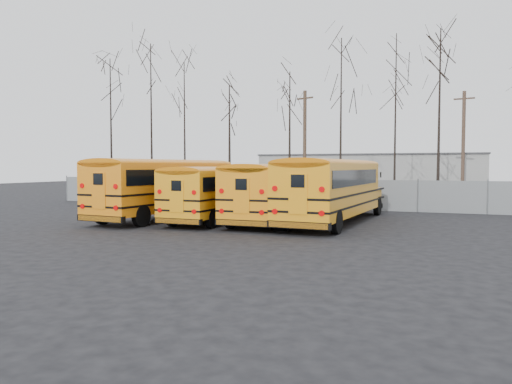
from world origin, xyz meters
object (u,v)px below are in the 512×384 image
at_px(bus_a, 168,183).
at_px(utility_pole_right, 463,146).
at_px(bus_d, 333,185).
at_px(bus_c, 277,187).
at_px(bus_b, 223,188).
at_px(utility_pole_left, 305,146).

relative_size(bus_a, utility_pole_right, 1.40).
bearing_deg(bus_d, bus_a, -171.26).
bearing_deg(bus_c, bus_b, -171.10).
bearing_deg(bus_b, utility_pole_right, 56.31).
bearing_deg(utility_pole_right, bus_d, -99.40).
bearing_deg(bus_a, utility_pole_left, 79.54).
bearing_deg(bus_d, bus_c, -172.87).
bearing_deg(utility_pole_left, bus_c, -56.65).
distance_m(bus_b, utility_pole_right, 21.25).
distance_m(bus_a, utility_pole_left, 14.60).
bearing_deg(utility_pole_right, utility_pole_left, -151.21).
bearing_deg(bus_a, bus_c, 11.44).
height_order(bus_c, bus_d, bus_d).
height_order(bus_b, bus_d, bus_d).
xyz_separation_m(bus_a, bus_b, (3.25, 0.21, -0.24)).
relative_size(bus_a, bus_b, 1.15).
height_order(utility_pole_left, utility_pole_right, utility_pole_left).
relative_size(bus_b, utility_pole_right, 1.22).
bearing_deg(bus_a, utility_pole_right, 53.75).
xyz_separation_m(bus_a, utility_pole_left, (3.81, 13.87, 2.54)).
height_order(bus_a, bus_d, bus_a).
bearing_deg(bus_c, bus_d, 3.29).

